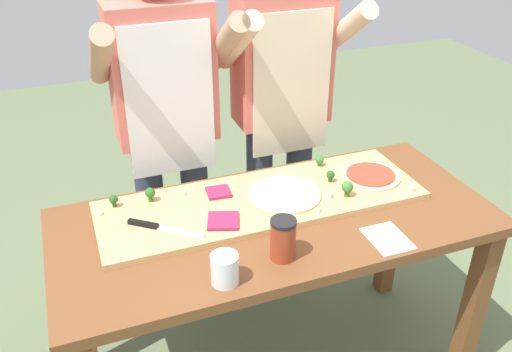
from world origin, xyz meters
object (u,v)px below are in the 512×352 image
at_px(pizza_whole_tomato_red, 371,176).
at_px(broccoli_floret_center_right, 347,188).
at_px(cheese_crumble_c, 100,213).
at_px(cook_right, 282,99).
at_px(prep_table, 276,244).
at_px(cook_left, 166,115).
at_px(pizza_whole_white_garlic, 284,194).
at_px(cheese_crumble_e, 412,189).
at_px(chefs_knife, 155,227).
at_px(pizza_slice_near_right, 223,221).
at_px(cheese_crumble_d, 330,195).
at_px(sauce_jar, 283,239).
at_px(pizza_slice_center, 219,192).
at_px(cheese_crumble_b, 184,193).
at_px(broccoli_floret_front_right, 150,193).
at_px(cheese_crumble_a, 319,210).
at_px(broccoli_floret_center_left, 331,175).
at_px(broccoli_floret_back_left, 320,160).
at_px(flour_cup, 225,271).
at_px(broccoli_floret_back_mid, 114,200).
at_px(recipe_note, 387,238).

distance_m(pizza_whole_tomato_red, broccoli_floret_center_right, 0.18).
distance_m(cheese_crumble_c, cook_right, 0.93).
height_order(pizza_whole_tomato_red, cheese_crumble_c, pizza_whole_tomato_red).
xyz_separation_m(prep_table, cook_left, (-0.26, 0.56, 0.33)).
xyz_separation_m(pizza_whole_white_garlic, cheese_crumble_e, (0.46, -0.14, 0.00)).
bearing_deg(chefs_knife, prep_table, -7.44).
bearing_deg(pizza_slice_near_right, prep_table, -1.84).
bearing_deg(cheese_crumble_d, pizza_whole_tomato_red, 19.25).
bearing_deg(sauce_jar, cook_left, 103.62).
bearing_deg(pizza_slice_center, cheese_crumble_b, 163.29).
height_order(broccoli_floret_front_right, cheese_crumble_a, broccoli_floret_front_right).
relative_size(pizza_whole_tomato_red, cheese_crumble_c, 16.88).
xyz_separation_m(broccoli_floret_center_left, cheese_crumble_a, (-0.14, -0.18, -0.02)).
height_order(cheese_crumble_d, sauce_jar, sauce_jar).
xyz_separation_m(chefs_knife, cheese_crumble_c, (-0.16, 0.15, 0.00)).
relative_size(broccoli_floret_front_right, cheese_crumble_e, 2.87).
bearing_deg(prep_table, cheese_crumble_c, 160.98).
relative_size(broccoli_floret_back_left, cheese_crumble_d, 2.25).
relative_size(pizza_slice_near_right, broccoli_floret_front_right, 1.94).
height_order(chefs_knife, pizza_whole_white_garlic, same).
distance_m(pizza_whole_white_garlic, cheese_crumble_e, 0.48).
distance_m(pizza_whole_tomato_red, cheese_crumble_e, 0.17).
distance_m(cheese_crumble_c, cheese_crumble_e, 1.14).
bearing_deg(broccoli_floret_front_right, cheese_crumble_b, -0.10).
relative_size(cheese_crumble_a, cheese_crumble_c, 1.13).
xyz_separation_m(broccoli_floret_front_right, cheese_crumble_e, (0.93, -0.28, -0.02)).
bearing_deg(broccoli_floret_center_left, cheese_crumble_c, 174.84).
distance_m(pizza_slice_center, cheese_crumble_e, 0.72).
bearing_deg(cheese_crumble_e, broccoli_floret_back_left, 127.66).
height_order(cheese_crumble_e, flour_cup, flour_cup).
xyz_separation_m(flour_cup, cook_right, (0.53, 0.82, 0.16)).
distance_m(flour_cup, cook_right, 0.99).
distance_m(prep_table, pizza_slice_near_right, 0.24).
bearing_deg(cheese_crumble_c, cheese_crumble_d, -12.60).
bearing_deg(cook_right, cheese_crumble_e, -65.62).
bearing_deg(pizza_whole_white_garlic, pizza_slice_center, 156.28).
relative_size(pizza_whole_white_garlic, broccoli_floret_front_right, 5.02).
bearing_deg(pizza_whole_tomato_red, pizza_whole_white_garlic, -179.27).
height_order(pizza_slice_near_right, cheese_crumble_b, cheese_crumble_b).
bearing_deg(sauce_jar, broccoli_floret_front_right, 126.81).
distance_m(cook_left, cook_right, 0.51).
distance_m(broccoli_floret_back_mid, cheese_crumble_b, 0.25).
bearing_deg(cheese_crumble_a, chefs_knife, 169.24).
height_order(cheese_crumble_a, flour_cup, flour_cup).
height_order(broccoli_floret_back_mid, cook_right, cook_right).
bearing_deg(cook_right, broccoli_floret_center_right, -86.82).
height_order(pizza_whole_white_garlic, cheese_crumble_b, pizza_whole_white_garlic).
distance_m(pizza_slice_center, cheese_crumble_c, 0.43).
bearing_deg(broccoli_floret_center_left, cheese_crumble_a, -127.75).
height_order(broccoli_floret_front_right, recipe_note, broccoli_floret_front_right).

